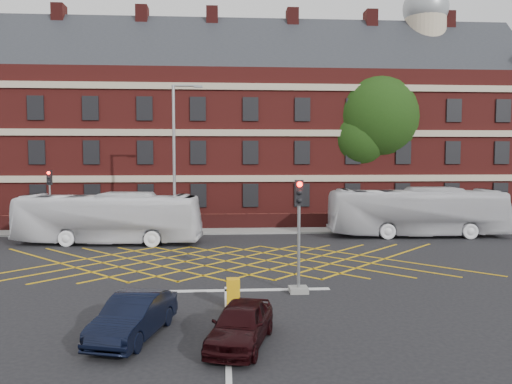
{
  "coord_description": "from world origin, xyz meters",
  "views": [
    {
      "loc": [
        -0.11,
        -22.39,
        5.12
      ],
      "look_at": [
        1.47,
        1.5,
        3.46
      ],
      "focal_mm": 35.0,
      "sensor_mm": 36.0,
      "label": 1
    }
  ],
  "objects": [
    {
      "name": "ground",
      "position": [
        0.0,
        0.0,
        0.0
      ],
      "size": [
        120.0,
        120.0,
        0.0
      ],
      "primitive_type": "plane",
      "color": "black",
      "rests_on": "ground"
    },
    {
      "name": "victorian_building",
      "position": [
        0.25,
        22.0,
        7.84
      ],
      "size": [
        51.0,
        12.17,
        20.4
      ],
      "color": "maroon",
      "rests_on": "ground"
    },
    {
      "name": "boundary_wall",
      "position": [
        0.0,
        13.0,
        0.55
      ],
      "size": [
        56.0,
        0.5,
        1.1
      ],
      "primitive_type": "cube",
      "color": "#481413",
      "rests_on": "ground"
    },
    {
      "name": "far_pavement",
      "position": [
        0.0,
        12.0,
        0.06
      ],
      "size": [
        60.0,
        3.0,
        0.12
      ],
      "primitive_type": "cube",
      "color": "slate",
      "rests_on": "ground"
    },
    {
      "name": "box_junction_hatching",
      "position": [
        0.0,
        2.0,
        0.01
      ],
      "size": [
        8.22,
        8.22,
        0.02
      ],
      "primitive_type": "cube",
      "rotation": [
        0.0,
        0.0,
        0.79
      ],
      "color": "#CC990C",
      "rests_on": "ground"
    },
    {
      "name": "stop_line",
      "position": [
        0.0,
        -3.5,
        0.01
      ],
      "size": [
        8.0,
        0.3,
        0.02
      ],
      "primitive_type": "cube",
      "color": "silver",
      "rests_on": "ground"
    },
    {
      "name": "centre_line",
      "position": [
        0.0,
        -10.0,
        0.01
      ],
      "size": [
        0.15,
        14.0,
        0.02
      ],
      "primitive_type": "cube",
      "color": "silver",
      "rests_on": "ground"
    },
    {
      "name": "bus_left",
      "position": [
        -6.91,
        7.53,
        1.52
      ],
      "size": [
        11.09,
        3.65,
        3.03
      ],
      "primitive_type": "imported",
      "rotation": [
        0.0,
        0.0,
        1.47
      ],
      "color": "white",
      "rests_on": "ground"
    },
    {
      "name": "bus_right",
      "position": [
        12.42,
        9.02,
        1.58
      ],
      "size": [
        11.5,
        3.28,
        3.17
      ],
      "primitive_type": "imported",
      "rotation": [
        0.0,
        0.0,
        1.52
      ],
      "color": "silver",
      "rests_on": "ground"
    },
    {
      "name": "car_navy",
      "position": [
        -2.67,
        -8.32,
        0.61
      ],
      "size": [
        2.2,
        3.93,
        1.23
      ],
      "primitive_type": "imported",
      "rotation": [
        0.0,
        0.0,
        -0.26
      ],
      "color": "black",
      "rests_on": "ground"
    },
    {
      "name": "car_maroon",
      "position": [
        0.35,
        -9.09,
        0.59
      ],
      "size": [
        2.27,
        3.69,
        1.17
      ],
      "primitive_type": "imported",
      "rotation": [
        0.0,
        0.0,
        -0.28
      ],
      "color": "black",
      "rests_on": "ground"
    },
    {
      "name": "deciduous_tree",
      "position": [
        12.17,
        18.4,
        7.81
      ],
      "size": [
        8.0,
        7.87,
        12.31
      ],
      "color": "black",
      "rests_on": "ground"
    },
    {
      "name": "traffic_light_near",
      "position": [
        2.73,
        -3.92,
        1.76
      ],
      "size": [
        0.7,
        0.7,
        4.27
      ],
      "color": "slate",
      "rests_on": "ground"
    },
    {
      "name": "traffic_light_far",
      "position": [
        -11.43,
        10.91,
        1.76
      ],
      "size": [
        0.7,
        0.7,
        4.27
      ],
      "color": "slate",
      "rests_on": "ground"
    },
    {
      "name": "street_lamp",
      "position": [
        -3.01,
        8.15,
        3.31
      ],
      "size": [
        2.25,
        1.0,
        9.48
      ],
      "color": "slate",
      "rests_on": "ground"
    },
    {
      "name": "direction_signs",
      "position": [
        -12.87,
        11.36,
        1.38
      ],
      "size": [
        1.1,
        0.16,
        2.2
      ],
      "color": "gray",
      "rests_on": "ground"
    },
    {
      "name": "utility_cabinet",
      "position": [
        0.22,
        -5.58,
        0.49
      ],
      "size": [
        0.45,
        0.43,
        0.98
      ],
      "primitive_type": "cube",
      "color": "#D79A0C",
      "rests_on": "ground"
    }
  ]
}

